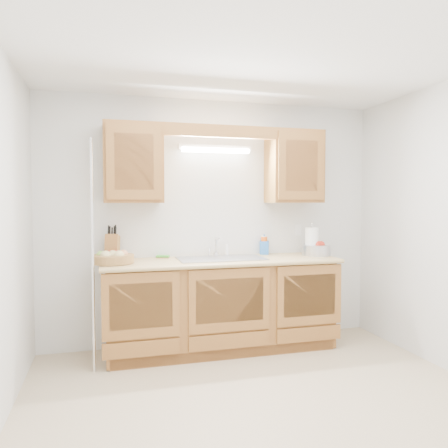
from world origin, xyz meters
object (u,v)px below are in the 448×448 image
object	(u,v)px
knife_block	(112,247)
apple_bowl	(316,249)
paper_towel	(312,242)
fruit_basket	(113,258)

from	to	relation	value
knife_block	apple_bowl	bearing A→B (deg)	6.93
knife_block	apple_bowl	world-z (taller)	knife_block
knife_block	paper_towel	xyz separation A→B (m)	(2.02, -0.16, 0.02)
knife_block	apple_bowl	distance (m)	2.07
fruit_basket	knife_block	world-z (taller)	knife_block
paper_towel	fruit_basket	bearing A→B (deg)	-178.27
fruit_basket	apple_bowl	distance (m)	2.06
apple_bowl	paper_towel	bearing A→B (deg)	157.91
paper_towel	apple_bowl	world-z (taller)	paper_towel
fruit_basket	knife_block	distance (m)	0.23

